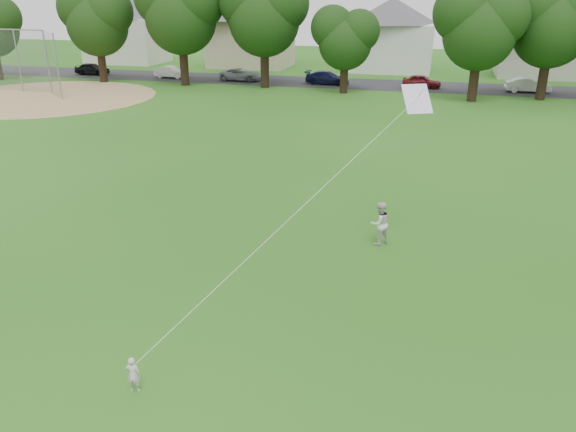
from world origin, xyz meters
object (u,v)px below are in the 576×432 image
(older_boy, at_px, (380,223))
(toddler, at_px, (133,374))
(kite, at_px, (300,209))
(baseball_backstop, at_px, (13,62))

(older_boy, bearing_deg, toddler, 25.17)
(toddler, xyz_separation_m, older_boy, (4.28, 9.18, 0.33))
(kite, height_order, baseball_backstop, kite)
(toddler, xyz_separation_m, kite, (2.59, 4.57, 2.41))
(toddler, height_order, kite, kite)
(kite, bearing_deg, older_boy, 69.90)
(toddler, height_order, older_boy, older_boy)
(toddler, bearing_deg, kite, -131.84)
(toddler, relative_size, older_boy, 0.57)
(baseball_backstop, bearing_deg, kite, -41.24)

